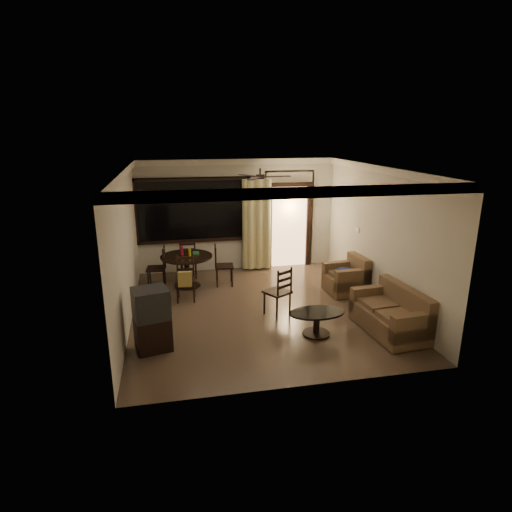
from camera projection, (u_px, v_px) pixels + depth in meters
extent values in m
plane|color=#7F6651|center=(260.00, 309.00, 8.62)|extent=(5.50, 5.50, 0.00)
plane|color=beige|center=(238.00, 215.00, 10.81)|extent=(5.00, 0.00, 5.00)
plane|color=beige|center=(303.00, 294.00, 5.64)|extent=(5.00, 0.00, 5.00)
plane|color=beige|center=(125.00, 249.00, 7.75)|extent=(0.00, 5.50, 5.50)
plane|color=beige|center=(380.00, 236.00, 8.70)|extent=(0.00, 5.50, 5.50)
plane|color=white|center=(260.00, 168.00, 7.82)|extent=(5.50, 5.50, 0.00)
cube|color=black|center=(194.00, 210.00, 10.52)|extent=(2.70, 0.04, 1.45)
cylinder|color=black|center=(197.00, 178.00, 10.23)|extent=(3.20, 0.03, 0.03)
cube|color=#FFC684|center=(289.00, 227.00, 11.12)|extent=(0.91, 0.03, 2.08)
cube|color=white|center=(357.00, 230.00, 9.71)|extent=(0.02, 0.18, 0.12)
cylinder|color=black|center=(260.00, 172.00, 7.84)|extent=(0.03, 0.03, 0.12)
cylinder|color=black|center=(260.00, 177.00, 7.87)|extent=(0.16, 0.16, 0.08)
cylinder|color=black|center=(186.00, 257.00, 9.71)|extent=(1.17, 1.17, 0.04)
cylinder|color=black|center=(187.00, 271.00, 9.81)|extent=(0.12, 0.12, 0.68)
cylinder|color=black|center=(188.00, 285.00, 9.91)|extent=(0.59, 0.59, 0.03)
cylinder|color=maroon|center=(182.00, 251.00, 9.71)|extent=(0.06, 0.06, 0.22)
cylinder|color=#B89C13|center=(190.00, 252.00, 9.64)|extent=(0.06, 0.06, 0.18)
cube|color=#298A41|center=(196.00, 253.00, 9.83)|extent=(0.14, 0.10, 0.05)
cube|color=black|center=(156.00, 268.00, 9.72)|extent=(0.45, 0.45, 0.04)
cube|color=black|center=(224.00, 266.00, 9.88)|extent=(0.45, 0.45, 0.04)
cube|color=black|center=(186.00, 280.00, 8.97)|extent=(0.45, 0.45, 0.04)
cube|color=tan|center=(185.00, 279.00, 8.73)|extent=(0.29, 0.10, 0.32)
cube|color=black|center=(188.00, 259.00, 10.41)|extent=(0.45, 0.45, 0.04)
cube|color=black|center=(153.00, 333.00, 7.00)|extent=(0.65, 0.61, 0.55)
cube|color=black|center=(151.00, 304.00, 6.85)|extent=(0.65, 0.61, 0.49)
cube|color=black|center=(168.00, 301.00, 6.96)|extent=(0.11, 0.39, 0.34)
cube|color=#422A1E|center=(389.00, 321.00, 7.60)|extent=(0.92, 1.56, 0.37)
cube|color=#422A1E|center=(405.00, 303.00, 7.60)|extent=(0.31, 1.51, 0.61)
cube|color=#422A1E|center=(413.00, 328.00, 6.94)|extent=(0.81, 0.23, 0.47)
cube|color=#422A1E|center=(370.00, 298.00, 8.16)|extent=(0.81, 0.23, 0.47)
cube|color=#422A1E|center=(388.00, 310.00, 7.53)|extent=(0.67, 1.35, 0.11)
cube|color=#422A1E|center=(345.00, 284.00, 9.46)|extent=(0.85, 0.85, 0.38)
cube|color=#422A1E|center=(359.00, 269.00, 9.45)|extent=(0.25, 0.81, 0.61)
cube|color=#422A1E|center=(353.00, 280.00, 9.12)|extent=(0.81, 0.23, 0.47)
cube|color=#422A1E|center=(339.00, 271.00, 9.70)|extent=(0.81, 0.23, 0.47)
cube|color=#422A1E|center=(344.00, 275.00, 9.39)|extent=(0.61, 0.65, 0.11)
ellipsoid|color=navy|center=(344.00, 270.00, 9.36)|extent=(0.34, 0.28, 0.10)
ellipsoid|color=black|center=(317.00, 313.00, 7.45)|extent=(0.99, 0.59, 0.03)
cylinder|color=black|center=(317.00, 324.00, 7.51)|extent=(0.11, 0.11, 0.39)
cylinder|color=black|center=(316.00, 333.00, 7.56)|extent=(0.48, 0.48, 0.03)
cube|color=black|center=(277.00, 292.00, 8.27)|extent=(0.59, 0.59, 0.04)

